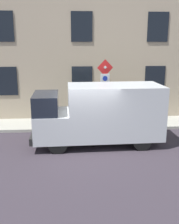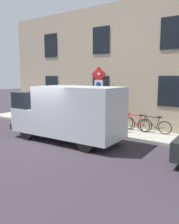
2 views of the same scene
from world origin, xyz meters
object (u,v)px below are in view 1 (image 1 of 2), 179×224
at_px(sign_post_stacked, 105,84).
at_px(delivery_van, 100,113).
at_px(bicycle_black, 147,112).
at_px(bicycle_orange, 112,113).
at_px(bicycle_red, 130,113).
at_px(pedestrian, 53,105).
at_px(litter_bin, 64,118).

relative_size(sign_post_stacked, delivery_van, 0.59).
relative_size(bicycle_black, bicycle_orange, 1.00).
relative_size(delivery_van, bicycle_red, 3.14).
xyz_separation_m(pedestrian, litter_bin, (-0.79, -0.58, -0.48)).
height_order(delivery_van, bicycle_black, delivery_van).
relative_size(pedestrian, litter_bin, 1.91).
bearing_deg(sign_post_stacked, delivery_van, 167.72).
relative_size(bicycle_red, pedestrian, 1.00).
height_order(delivery_van, bicycle_orange, delivery_van).
relative_size(bicycle_orange, pedestrian, 1.00).
distance_m(sign_post_stacked, bicycle_red, 2.64).
height_order(bicycle_black, bicycle_red, same).
distance_m(delivery_van, bicycle_red, 3.78).
bearing_deg(delivery_van, bicycle_black, -134.32).
distance_m(bicycle_orange, litter_bin, 2.78).
bearing_deg(bicycle_orange, delivery_van, 69.62).
bearing_deg(litter_bin, pedestrian, 36.44).
bearing_deg(sign_post_stacked, bicycle_black, -63.66).
xyz_separation_m(bicycle_black, pedestrian, (-0.30, 5.01, 0.56)).
distance_m(bicycle_black, bicycle_red, 0.94).
height_order(delivery_van, pedestrian, delivery_van).
bearing_deg(bicycle_orange, pedestrian, 2.98).
distance_m(bicycle_black, bicycle_orange, 1.88).
height_order(bicycle_red, litter_bin, litter_bin).
distance_m(sign_post_stacked, delivery_van, 2.17).
bearing_deg(pedestrian, bicycle_black, -115.17).
height_order(bicycle_black, litter_bin, litter_bin).
relative_size(bicycle_red, litter_bin, 1.90).
distance_m(sign_post_stacked, litter_bin, 2.59).
bearing_deg(pedestrian, sign_post_stacked, -138.55).
xyz_separation_m(sign_post_stacked, bicycle_red, (1.22, -1.53, -1.76)).
bearing_deg(sign_post_stacked, litter_bin, 86.04).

